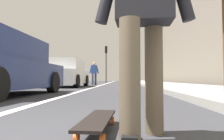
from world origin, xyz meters
TOP-DOWN VIEW (x-y plane):
  - ground_plane at (10.00, 0.00)m, footprint 80.00×80.00m
  - lane_stripe_white at (20.00, 1.06)m, footprint 52.00×0.16m
  - sidewalk_curb at (18.00, -3.18)m, footprint 52.00×3.20m
  - building_facade at (22.00, -5.87)m, footprint 40.00×1.20m
  - skateboard at (1.01, -0.19)m, footprint 0.85×0.25m
  - skater_person at (0.86, -0.53)m, footprint 0.45×0.72m
  - parked_car_mid at (10.55, 2.61)m, footprint 4.21×1.85m
  - traffic_light at (23.53, 1.46)m, footprint 0.33×0.28m
  - pedestrian_distant at (14.49, 1.65)m, footprint 0.47×0.73m

SIDE VIEW (x-z plane):
  - ground_plane at x=10.00m, z-range 0.00..0.00m
  - lane_stripe_white at x=20.00m, z-range 0.00..0.01m
  - sidewalk_curb at x=18.00m, z-range 0.00..0.13m
  - skateboard at x=1.01m, z-range 0.04..0.15m
  - parked_car_mid at x=10.55m, z-range -0.03..1.46m
  - skater_person at x=0.86m, z-range 0.12..1.76m
  - pedestrian_distant at x=14.49m, z-range 0.12..1.78m
  - traffic_light at x=23.53m, z-range 0.82..5.09m
  - building_facade at x=22.00m, z-range 0.00..12.42m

